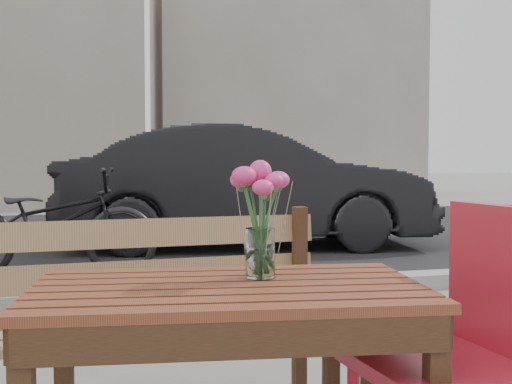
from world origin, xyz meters
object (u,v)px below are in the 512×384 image
(main_vase, at_px, (260,205))
(main_table, at_px, (228,323))
(parked_car, at_px, (246,187))
(bicycle, at_px, (50,223))
(red_chair, at_px, (468,340))

(main_vase, bearing_deg, main_table, -146.33)
(main_vase, height_order, parked_car, parked_car)
(bicycle, bearing_deg, red_chair, -152.19)
(main_table, distance_m, bicycle, 4.21)
(parked_car, relative_size, bicycle, 2.33)
(main_table, height_order, parked_car, parked_car)
(main_vase, bearing_deg, bicycle, 101.49)
(red_chair, distance_m, main_vase, 0.73)
(main_table, xyz_separation_m, main_vase, (0.12, 0.08, 0.34))
(main_table, distance_m, red_chair, 0.70)
(main_table, height_order, main_vase, main_vase)
(red_chair, relative_size, main_vase, 2.57)
(main_table, xyz_separation_m, parked_car, (1.47, 5.68, 0.14))
(red_chair, bearing_deg, main_table, -110.23)
(red_chair, bearing_deg, bicycle, -166.56)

